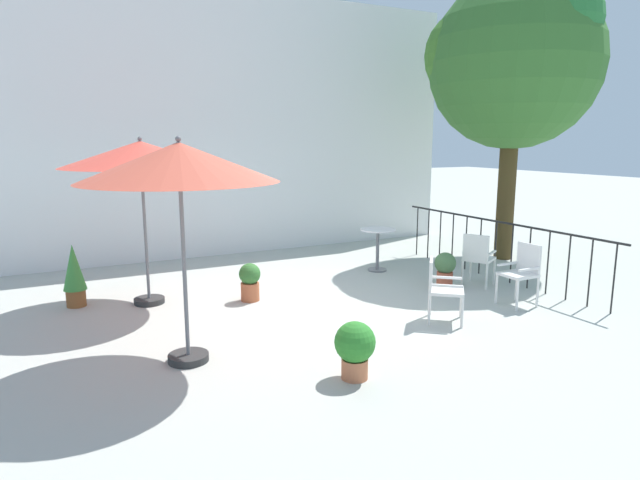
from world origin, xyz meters
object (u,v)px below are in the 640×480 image
object	(u,v)px
cafe_table_0	(378,242)
patio_chair_1	(522,270)
potted_plant_2	(250,281)
patio_umbrella_0	(141,156)
shade_tree	(515,63)
potted_plant_0	(445,268)
patio_chair_2	(440,285)
potted_plant_1	(74,274)
patio_umbrella_1	(179,164)
potted_plant_3	(355,347)
patio_chair_0	(478,256)

from	to	relation	value
cafe_table_0	patio_chair_1	xyz separation A→B (m)	(0.71, -2.72, -0.01)
cafe_table_0	potted_plant_2	bearing A→B (deg)	-165.39
patio_umbrella_0	cafe_table_0	size ratio (longest dim) A/B	3.12
shade_tree	potted_plant_0	world-z (taller)	shade_tree
patio_umbrella_0	patio_chair_2	world-z (taller)	patio_umbrella_0
patio_chair_1	potted_plant_1	distance (m)	6.47
patio_umbrella_1	potted_plant_3	world-z (taller)	patio_umbrella_1
patio_umbrella_0	cafe_table_0	xyz separation A→B (m)	(4.11, 0.16, -1.63)
patio_umbrella_1	patio_chair_0	world-z (taller)	patio_umbrella_1
patio_chair_2	potted_plant_0	bearing A→B (deg)	47.69
patio_chair_0	cafe_table_0	bearing A→B (deg)	117.33
cafe_table_0	potted_plant_1	distance (m)	5.08
shade_tree	potted_plant_2	bearing A→B (deg)	-175.25
patio_chair_2	potted_plant_0	world-z (taller)	patio_chair_2
patio_chair_1	potted_plant_2	bearing A→B (deg)	149.83
cafe_table_0	patio_umbrella_1	bearing A→B (deg)	-148.26
patio_chair_0	potted_plant_1	bearing A→B (deg)	162.84
patio_chair_2	potted_plant_3	world-z (taller)	patio_chair_2
patio_chair_0	potted_plant_3	xyz separation A→B (m)	(-3.58, -2.08, -0.18)
patio_umbrella_1	potted_plant_1	world-z (taller)	patio_umbrella_1
patio_umbrella_1	potted_plant_3	distance (m)	2.57
patio_chair_0	potted_plant_0	distance (m)	0.59
patio_umbrella_1	potted_plant_2	xyz separation A→B (m)	(1.38, 1.83, -1.83)
shade_tree	patio_chair_2	distance (m)	5.58
patio_umbrella_0	potted_plant_3	xyz separation A→B (m)	(1.39, -3.58, -1.82)
patio_chair_0	patio_chair_2	size ratio (longest dim) A/B	1.05
cafe_table_0	potted_plant_2	xyz separation A→B (m)	(-2.74, -0.71, -0.23)
shade_tree	patio_umbrella_1	size ratio (longest dim) A/B	2.25
patio_umbrella_1	potted_plant_2	size ratio (longest dim) A/B	4.23
potted_plant_0	cafe_table_0	bearing A→B (deg)	102.16
shade_tree	patio_umbrella_0	xyz separation A→B (m)	(-7.01, 0.08, -1.66)
patio_chair_1	potted_plant_3	bearing A→B (deg)	-163.30
cafe_table_0	patio_chair_2	world-z (taller)	patio_chair_2
cafe_table_0	patio_chair_1	world-z (taller)	patio_chair_1
patio_chair_0	potted_plant_3	world-z (taller)	patio_chair_0
patio_umbrella_0	potted_plant_1	size ratio (longest dim) A/B	2.65
potted_plant_0	potted_plant_1	size ratio (longest dim) A/B	0.64
patio_chair_1	potted_plant_0	xyz separation A→B (m)	(-0.39, 1.22, -0.20)
cafe_table_0	potted_plant_0	distance (m)	1.55
potted_plant_1	patio_umbrella_1	bearing A→B (deg)	-70.46
patio_chair_1	potted_plant_3	xyz separation A→B (m)	(-3.43, -1.03, -0.19)
patio_chair_0	shade_tree	bearing A→B (deg)	34.72
patio_umbrella_0	patio_umbrella_1	world-z (taller)	patio_umbrella_0
patio_umbrella_1	cafe_table_0	bearing A→B (deg)	31.74
patio_umbrella_0	patio_chair_1	distance (m)	5.69
patio_umbrella_0	patio_umbrella_1	size ratio (longest dim) A/B	1.00
cafe_table_0	potted_plant_2	size ratio (longest dim) A/B	1.36
cafe_table_0	patio_chair_2	bearing A→B (deg)	-106.40
cafe_table_0	potted_plant_1	bearing A→B (deg)	178.05
potted_plant_2	potted_plant_0	bearing A→B (deg)	-14.41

